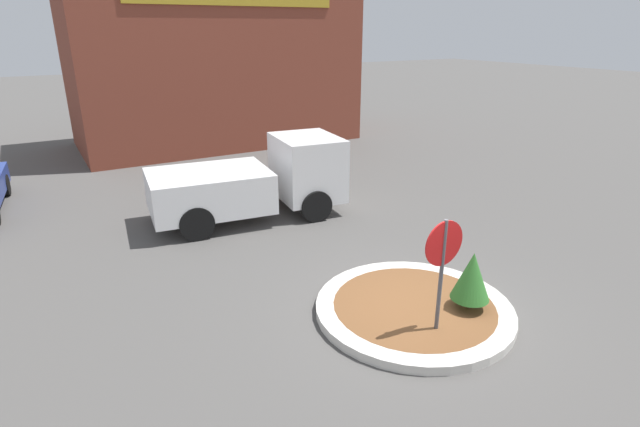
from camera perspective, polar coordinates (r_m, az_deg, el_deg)
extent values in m
plane|color=#514F4C|center=(9.92, 10.61, -11.09)|extent=(120.00, 120.00, 0.00)
cylinder|color=beige|center=(9.87, 10.64, -10.65)|extent=(3.75, 3.75, 0.18)
cylinder|color=brown|center=(9.87, 10.64, -10.64)|extent=(3.07, 3.07, 0.18)
cylinder|color=#4C4C51|center=(8.76, 13.61, -7.48)|extent=(0.07, 0.07, 2.22)
cylinder|color=#B71414|center=(8.47, 14.00, -3.34)|extent=(0.80, 0.03, 0.80)
cylinder|color=brown|center=(9.93, 16.62, -9.73)|extent=(0.08, 0.08, 0.20)
cone|color=#2D6B28|center=(9.66, 16.96, -6.83)|extent=(0.72, 0.72, 0.92)
cube|color=white|center=(14.66, -1.49, 5.35)|extent=(1.96, 2.34, 1.79)
cube|color=white|center=(13.99, -12.50, 2.57)|extent=(3.45, 2.63, 1.08)
cube|color=black|center=(14.80, 0.66, 6.76)|extent=(0.27, 1.91, 0.63)
cylinder|color=black|center=(15.77, -3.42, 3.20)|extent=(0.92, 0.36, 0.90)
cylinder|color=black|center=(13.94, -0.46, 0.86)|extent=(0.92, 0.36, 0.90)
cylinder|color=black|center=(15.03, -15.35, 1.60)|extent=(0.92, 0.36, 0.90)
cylinder|color=black|center=(13.09, -13.92, -1.10)|extent=(0.92, 0.36, 0.90)
cube|color=brown|center=(24.36, -11.99, 16.47)|extent=(12.27, 6.00, 7.18)
cylinder|color=black|center=(19.08, -32.29, 2.74)|extent=(0.25, 0.70, 0.69)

